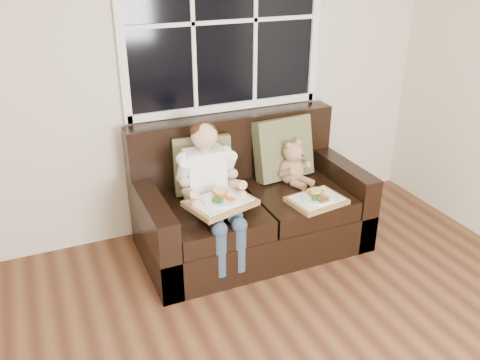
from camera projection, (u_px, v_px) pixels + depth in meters
name	position (u px, v px, depth m)	size (l,w,h in m)	color
room_walls	(383.00, 156.00, 1.57)	(4.52, 5.02, 2.71)	beige
window_back	(224.00, 21.00, 3.77)	(1.62, 0.04, 1.37)	black
loveseat	(249.00, 208.00, 3.96)	(1.70, 0.92, 0.96)	black
pillow_left	(202.00, 165.00, 3.82)	(0.46, 0.27, 0.45)	#676840
pillow_right	(283.00, 148.00, 4.05)	(0.50, 0.27, 0.50)	#676840
child	(210.00, 181.00, 3.58)	(0.42, 0.61, 0.94)	white
teddy_bear	(292.00, 165.00, 3.99)	(0.26, 0.30, 0.37)	tan
tray_left	(220.00, 202.00, 3.48)	(0.51, 0.44, 0.10)	#966D43
tray_right	(317.00, 199.00, 3.72)	(0.43, 0.35, 0.09)	#966D43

